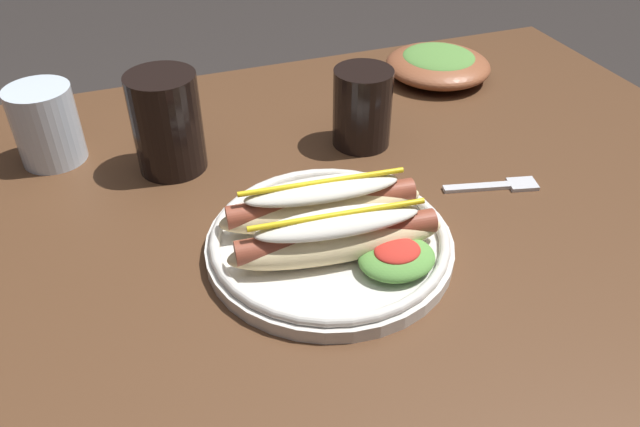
{
  "coord_description": "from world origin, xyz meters",
  "views": [
    {
      "loc": [
        -0.22,
        -0.55,
        1.19
      ],
      "look_at": [
        -0.03,
        -0.03,
        0.77
      ],
      "focal_mm": 34.72,
      "sensor_mm": 36.0,
      "label": 1
    }
  ],
  "objects_px": {
    "soda_cup": "(362,108)",
    "extra_cup": "(167,123)",
    "hot_dog_plate": "(332,233)",
    "water_cup": "(46,125)",
    "fork": "(498,186)",
    "side_bowl": "(438,64)"
  },
  "relations": [
    {
      "from": "hot_dog_plate",
      "to": "water_cup",
      "type": "bearing_deg",
      "value": 132.4
    },
    {
      "from": "hot_dog_plate",
      "to": "extra_cup",
      "type": "distance_m",
      "value": 0.27
    },
    {
      "from": "soda_cup",
      "to": "hot_dog_plate",
      "type": "bearing_deg",
      "value": -120.68
    },
    {
      "from": "hot_dog_plate",
      "to": "side_bowl",
      "type": "relative_size",
      "value": 1.57
    },
    {
      "from": "fork",
      "to": "soda_cup",
      "type": "bearing_deg",
      "value": 139.85
    },
    {
      "from": "soda_cup",
      "to": "fork",
      "type": "bearing_deg",
      "value": -53.68
    },
    {
      "from": "hot_dog_plate",
      "to": "fork",
      "type": "bearing_deg",
      "value": 10.3
    },
    {
      "from": "hot_dog_plate",
      "to": "soda_cup",
      "type": "height_order",
      "value": "soda_cup"
    },
    {
      "from": "fork",
      "to": "extra_cup",
      "type": "relative_size",
      "value": 0.93
    },
    {
      "from": "fork",
      "to": "water_cup",
      "type": "bearing_deg",
      "value": 166.74
    },
    {
      "from": "hot_dog_plate",
      "to": "fork",
      "type": "distance_m",
      "value": 0.25
    },
    {
      "from": "water_cup",
      "to": "extra_cup",
      "type": "bearing_deg",
      "value": -26.69
    },
    {
      "from": "fork",
      "to": "extra_cup",
      "type": "bearing_deg",
      "value": 166.7
    },
    {
      "from": "soda_cup",
      "to": "side_bowl",
      "type": "xyz_separation_m",
      "value": [
        0.2,
        0.15,
        -0.03
      ]
    },
    {
      "from": "soda_cup",
      "to": "extra_cup",
      "type": "height_order",
      "value": "extra_cup"
    },
    {
      "from": "extra_cup",
      "to": "side_bowl",
      "type": "bearing_deg",
      "value": 15.07
    },
    {
      "from": "hot_dog_plate",
      "to": "side_bowl",
      "type": "bearing_deg",
      "value": 47.75
    },
    {
      "from": "hot_dog_plate",
      "to": "fork",
      "type": "height_order",
      "value": "hot_dog_plate"
    },
    {
      "from": "soda_cup",
      "to": "water_cup",
      "type": "bearing_deg",
      "value": 165.86
    },
    {
      "from": "water_cup",
      "to": "extra_cup",
      "type": "distance_m",
      "value": 0.16
    },
    {
      "from": "fork",
      "to": "water_cup",
      "type": "xyz_separation_m",
      "value": [
        -0.52,
        0.26,
        0.05
      ]
    },
    {
      "from": "soda_cup",
      "to": "extra_cup",
      "type": "distance_m",
      "value": 0.26
    }
  ]
}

